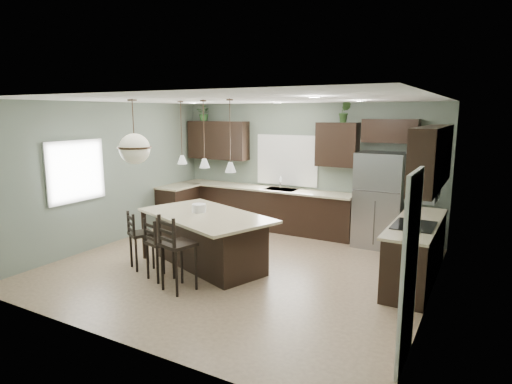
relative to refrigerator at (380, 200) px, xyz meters
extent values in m
plane|color=#9E8466|center=(-1.77, -2.36, -0.93)|extent=(6.00, 6.00, 0.00)
cube|color=white|center=(1.21, -3.91, 0.09)|extent=(0.04, 0.82, 2.04)
cube|color=white|center=(-2.17, 0.37, 0.62)|extent=(1.35, 0.02, 1.00)
cube|color=white|center=(-4.75, -3.16, 0.62)|extent=(0.02, 1.10, 1.00)
cube|color=black|center=(-4.47, -0.66, -0.48)|extent=(0.60, 0.90, 0.90)
cube|color=beige|center=(-4.45, -0.66, -0.01)|extent=(0.66, 0.96, 0.04)
cube|color=black|center=(-2.62, 0.09, -0.48)|extent=(4.20, 0.60, 0.90)
cube|color=beige|center=(-2.62, 0.07, -0.01)|extent=(4.20, 0.66, 0.04)
cube|color=gray|center=(-2.17, 0.07, 0.01)|extent=(0.70, 0.45, 0.01)
cylinder|color=silver|center=(-2.17, 0.04, 0.16)|extent=(0.02, 0.02, 0.28)
cube|color=black|center=(-3.92, 0.22, 1.02)|extent=(1.55, 0.34, 0.90)
cube|color=black|center=(-0.97, 0.22, 1.02)|extent=(0.85, 0.34, 0.90)
cube|color=black|center=(0.08, 0.22, 1.32)|extent=(1.05, 0.34, 0.45)
cube|color=black|center=(0.93, -1.49, -0.48)|extent=(0.60, 2.35, 0.90)
cube|color=beige|center=(0.91, -1.49, -0.01)|extent=(0.66, 2.35, 0.04)
cube|color=black|center=(0.91, -1.76, 0.02)|extent=(0.58, 0.75, 0.02)
cube|color=gray|center=(0.63, -1.76, -0.48)|extent=(0.01, 0.72, 0.60)
cube|color=black|center=(1.06, -1.49, 1.02)|extent=(0.34, 2.35, 0.90)
cube|color=gray|center=(1.01, -1.76, 0.62)|extent=(0.40, 0.75, 0.40)
cube|color=gray|center=(0.00, 0.00, 0.00)|extent=(0.90, 0.74, 1.85)
cube|color=black|center=(-2.27, -2.61, -0.46)|extent=(2.64, 2.05, 0.92)
cylinder|color=silver|center=(-2.46, -2.54, 0.07)|extent=(0.24, 0.24, 0.14)
cube|color=black|center=(-3.18, -3.19, -0.43)|extent=(0.49, 0.49, 0.98)
cube|color=black|center=(-2.58, -3.41, -0.43)|extent=(0.46, 0.46, 0.99)
cube|color=black|center=(-2.05, -3.61, -0.34)|extent=(0.52, 0.52, 1.16)
imported|color=#2A5726|center=(-4.28, 0.19, 1.66)|extent=(0.36, 0.32, 0.37)
imported|color=#2D4D21|center=(-0.83, 0.19, 1.69)|extent=(0.27, 0.23, 0.42)
plane|color=slate|center=(-1.77, 0.39, 0.48)|extent=(6.00, 0.00, 6.00)
plane|color=slate|center=(-1.77, -5.11, 0.48)|extent=(6.00, 0.00, 6.00)
plane|color=slate|center=(-4.77, -2.36, 0.48)|extent=(0.00, 5.50, 5.50)
plane|color=slate|center=(1.23, -2.36, 0.48)|extent=(0.00, 5.50, 5.50)
plane|color=white|center=(-1.77, -2.36, 1.87)|extent=(6.00, 6.00, 0.00)
camera|label=1|loc=(1.85, -8.28, 1.67)|focal=30.00mm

